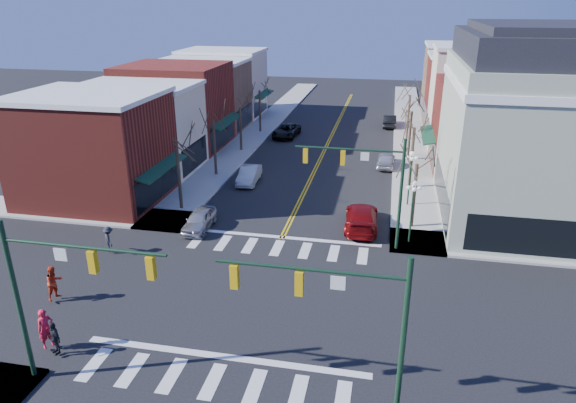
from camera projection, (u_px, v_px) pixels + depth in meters
The scene contains 36 objects.
ground at pixel (252, 301), 26.90m from camera, with size 160.00×160.00×0.00m, color black.
sidewalk_left at pixel (216, 171), 46.68m from camera, with size 3.50×70.00×0.15m, color #9E9B93.
sidewalk_right at pixel (413, 184), 43.48m from camera, with size 3.50×70.00×0.15m, color #9E9B93.
bldg_left_brick_a at pixel (94, 150), 38.95m from camera, with size 10.00×8.50×8.00m, color maroon.
bldg_left_stucco_a at pixel (141, 129), 46.09m from camera, with size 10.00×7.00×7.50m, color beige.
bldg_left_brick_b at pixel (175, 106), 53.19m from camera, with size 10.00×9.00×8.50m, color maroon.
bldg_left_tan at pixel (203, 96), 60.83m from camera, with size 10.00×7.50×7.80m, color #8B684C.
bldg_left_stucco_b at pixel (224, 84), 67.81m from camera, with size 10.00×8.00×8.20m, color beige.
bldg_right_brick_a at pixel (492, 127), 46.02m from camera, with size 10.00×8.50×8.00m, color maroon.
bldg_right_stucco at pixel (481, 100), 52.71m from camera, with size 10.00×7.00×10.00m, color beige.
bldg_right_brick_b at pixel (471, 94), 59.81m from camera, with size 10.00×8.00×8.50m, color maroon.
bldg_right_tan at pixel (463, 82), 67.00m from camera, with size 10.00×8.00×9.00m, color #8B684C.
victorian_corner at pixel (541, 127), 34.61m from camera, with size 12.25×14.25×13.30m.
traffic_mast_near_left at pixel (56, 284), 19.43m from camera, with size 6.60×0.28×7.20m.
traffic_mast_near_right at pixel (349, 317), 17.40m from camera, with size 6.60×0.28×7.20m.
traffic_mast_far_right at pixel (371, 178), 30.87m from camera, with size 6.60×0.28×7.20m.
lamppost_corner at pixel (413, 201), 32.04m from camera, with size 0.36×0.36×4.33m.
lamppost_midblock at pixel (411, 169), 37.96m from camera, with size 0.36×0.36×4.33m.
tree_left_a at pixel (179, 180), 37.57m from camera, with size 0.24×0.24×4.76m, color #382B21.
tree_left_b at pixel (215, 148), 44.80m from camera, with size 0.24×0.24×5.04m, color #382B21.
tree_left_c at pixel (241, 129), 52.17m from camera, with size 0.24×0.24×4.55m, color #382B21.
tree_left_d at pixel (260, 112), 59.39m from camera, with size 0.24×0.24×4.90m, color #382B21.
tree_right_a at pixel (414, 197), 34.52m from camera, with size 0.24×0.24×4.62m, color #382B21.
tree_right_b at pixel (412, 159), 41.70m from camera, with size 0.24×0.24×5.18m, color #382B21.
tree_right_c at pixel (410, 136), 49.05m from camera, with size 0.24×0.24×4.83m, color #382B21.
tree_right_d at pixel (408, 118), 56.31m from camera, with size 0.24×0.24×4.97m, color #382B21.
car_left_near at pixel (199, 220), 35.00m from camera, with size 1.58×3.92×1.33m, color #A9AAAE.
car_left_mid at pixel (249, 175), 43.80m from camera, with size 1.47×4.21×1.39m, color silver.
car_left_far at pixel (286, 131), 58.13m from camera, with size 2.35×5.10×1.42m, color black.
car_right_near at pixel (361, 217), 35.13m from camera, with size 2.19×5.39×1.56m, color maroon.
car_right_mid at pixel (386, 160), 47.84m from camera, with size 1.64×4.07×1.39m, color silver.
car_right_far at pixel (389, 121), 62.75m from camera, with size 1.54×4.43×1.46m, color black.
pedestrian_red_a at pixel (46, 329), 22.81m from camera, with size 0.70×0.46×1.91m, color red.
pedestrian_red_b at pixel (54, 283), 26.52m from camera, with size 0.90×0.70×1.86m, color red.
pedestrian_dark_a at pixel (55, 338), 22.46m from camera, with size 0.92×0.38×1.57m, color black.
pedestrian_dark_b at pixel (109, 239), 31.53m from camera, with size 1.06×0.61×1.64m, color black.
Camera 1 is at (6.41, -22.22, 14.82)m, focal length 32.00 mm.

